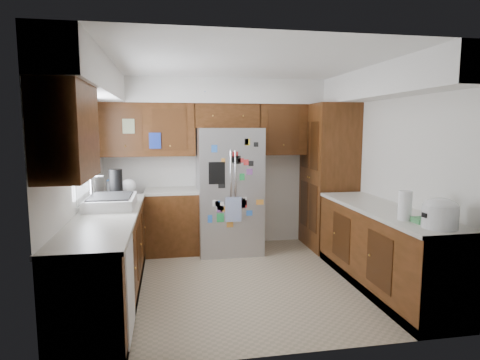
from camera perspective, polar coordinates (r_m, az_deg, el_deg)
name	(u,v)px	position (r m, az deg, el deg)	size (l,w,h in m)	color
floor	(244,281)	(4.91, 0.61, -14.12)	(3.60, 3.60, 0.00)	tan
room_shell	(230,126)	(4.91, -1.38, 7.66)	(3.64, 3.24, 2.52)	silver
left_counter_run	(125,251)	(4.74, -16.06, -9.70)	(1.36, 3.20, 0.92)	#3C210B
right_counter_run	(383,252)	(4.85, 19.69, -9.57)	(0.63, 2.25, 0.92)	#3C210B
pantry	(328,177)	(6.15, 12.45, 0.45)	(0.60, 0.90, 2.15)	#3C210B
fridge	(229,190)	(5.82, -1.58, -1.49)	(0.90, 0.79, 1.80)	#ABACB1
bridge_cabinet	(226,116)	(5.98, -1.95, 9.07)	(0.96, 0.34, 0.35)	#3C210B
fridge_top_items	(214,94)	(5.94, -3.76, 12.08)	(0.72, 0.35, 0.31)	#2B51B7
sink_assembly	(111,201)	(4.70, -17.88, -2.92)	(0.52, 0.70, 0.37)	white
left_counter_clutter	(120,186)	(5.41, -16.74, -0.88)	(0.39, 0.85, 0.38)	black
rice_cooker	(440,212)	(3.97, 26.58, -4.16)	(0.31, 0.30, 0.27)	silver
paper_towel	(405,205)	(4.16, 22.41, -3.37)	(0.13, 0.13, 0.29)	white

